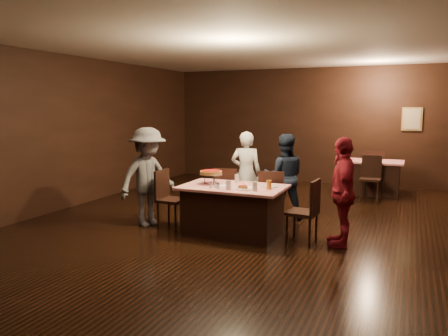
{
  "coord_description": "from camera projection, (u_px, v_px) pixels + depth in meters",
  "views": [
    {
      "loc": [
        2.21,
        -6.48,
        2.0
      ],
      "look_at": [
        -0.58,
        0.02,
        1.0
      ],
      "focal_mm": 35.0,
      "sensor_mm": 36.0,
      "label": 1
    }
  ],
  "objects": [
    {
      "name": "room",
      "position": [
        259.0,
        97.0,
        6.75
      ],
      "size": [
        10.0,
        10.04,
        3.02
      ],
      "color": "black",
      "rests_on": "ground"
    },
    {
      "name": "main_table",
      "position": [
        233.0,
        210.0,
        6.85
      ],
      "size": [
        1.6,
        1.0,
        0.77
      ],
      "primitive_type": "cube",
      "color": "#AB0B14",
      "rests_on": "ground"
    },
    {
      "name": "back_table",
      "position": [
        373.0,
        177.0,
        10.02
      ],
      "size": [
        1.3,
        0.9,
        0.77
      ],
      "primitive_type": "cube",
      "color": "red",
      "rests_on": "ground"
    },
    {
      "name": "chair_far_left",
      "position": [
        228.0,
        194.0,
        7.68
      ],
      "size": [
        0.47,
        0.47,
        0.95
      ],
      "primitive_type": "cube",
      "rotation": [
        0.0,
        0.0,
        3.27
      ],
      "color": "black",
      "rests_on": "ground"
    },
    {
      "name": "chair_far_right",
      "position": [
        272.0,
        198.0,
        7.36
      ],
      "size": [
        0.5,
        0.5,
        0.95
      ],
      "primitive_type": "cube",
      "rotation": [
        0.0,
        0.0,
        3.37
      ],
      "color": "black",
      "rests_on": "ground"
    },
    {
      "name": "chair_end_left",
      "position": [
        172.0,
        199.0,
        7.27
      ],
      "size": [
        0.43,
        0.43,
        0.95
      ],
      "primitive_type": "cube",
      "rotation": [
        0.0,
        0.0,
        1.54
      ],
      "color": "black",
      "rests_on": "ground"
    },
    {
      "name": "chair_end_right",
      "position": [
        302.0,
        211.0,
        6.41
      ],
      "size": [
        0.45,
        0.45,
        0.95
      ],
      "primitive_type": "cube",
      "rotation": [
        0.0,
        0.0,
        -1.65
      ],
      "color": "black",
      "rests_on": "ground"
    },
    {
      "name": "chair_back_near",
      "position": [
        370.0,
        178.0,
        9.37
      ],
      "size": [
        0.42,
        0.42,
        0.95
      ],
      "primitive_type": "cube",
      "rotation": [
        0.0,
        0.0,
        -0.01
      ],
      "color": "black",
      "rests_on": "ground"
    },
    {
      "name": "chair_back_far",
      "position": [
        375.0,
        170.0,
        10.55
      ],
      "size": [
        0.45,
        0.45,
        0.95
      ],
      "primitive_type": "cube",
      "rotation": [
        0.0,
        0.0,
        3.07
      ],
      "color": "black",
      "rests_on": "ground"
    },
    {
      "name": "diner_white_jacket",
      "position": [
        246.0,
        173.0,
        8.07
      ],
      "size": [
        0.62,
        0.46,
        1.55
      ],
      "primitive_type": "imported",
      "rotation": [
        0.0,
        0.0,
        3.32
      ],
      "color": "silver",
      "rests_on": "ground"
    },
    {
      "name": "diner_navy_hoodie",
      "position": [
        284.0,
        177.0,
        7.75
      ],
      "size": [
        0.89,
        0.79,
        1.52
      ],
      "primitive_type": "imported",
      "rotation": [
        0.0,
        0.0,
        3.48
      ],
      "color": "black",
      "rests_on": "ground"
    },
    {
      "name": "diner_grey_knit",
      "position": [
        148.0,
        177.0,
        7.3
      ],
      "size": [
        0.96,
        1.22,
        1.66
      ],
      "primitive_type": "imported",
      "rotation": [
        0.0,
        0.0,
        1.2
      ],
      "color": "#57575B",
      "rests_on": "ground"
    },
    {
      "name": "diner_red_shirt",
      "position": [
        342.0,
        192.0,
        6.22
      ],
      "size": [
        0.58,
        0.99,
        1.58
      ],
      "primitive_type": "imported",
      "rotation": [
        0.0,
        0.0,
        -1.35
      ],
      "color": "maroon",
      "rests_on": "ground"
    },
    {
      "name": "pizza_stand",
      "position": [
        211.0,
        173.0,
        6.97
      ],
      "size": [
        0.38,
        0.38,
        0.22
      ],
      "color": "black",
      "rests_on": "main_table"
    },
    {
      "name": "plate_with_slice",
      "position": [
        244.0,
        188.0,
        6.53
      ],
      "size": [
        0.25,
        0.25,
        0.06
      ],
      "color": "white",
      "rests_on": "main_table"
    },
    {
      "name": "plate_empty",
      "position": [
        270.0,
        187.0,
        6.72
      ],
      "size": [
        0.25,
        0.25,
        0.01
      ],
      "primitive_type": "cylinder",
      "color": "white",
      "rests_on": "main_table"
    },
    {
      "name": "glass_front_left",
      "position": [
        228.0,
        185.0,
        6.49
      ],
      "size": [
        0.08,
        0.08,
        0.14
      ],
      "primitive_type": "cylinder",
      "color": "silver",
      "rests_on": "main_table"
    },
    {
      "name": "glass_front_right",
      "position": [
        255.0,
        186.0,
        6.38
      ],
      "size": [
        0.08,
        0.08,
        0.14
      ],
      "primitive_type": "cylinder",
      "color": "silver",
      "rests_on": "main_table"
    },
    {
      "name": "glass_amber",
      "position": [
        269.0,
        185.0,
        6.51
      ],
      "size": [
        0.08,
        0.08,
        0.14
      ],
      "primitive_type": "cylinder",
      "color": "#BF7F26",
      "rests_on": "main_table"
    },
    {
      "name": "glass_back",
      "position": [
        237.0,
        179.0,
        7.08
      ],
      "size": [
        0.08,
        0.08,
        0.14
      ],
      "primitive_type": "cylinder",
      "color": "silver",
      "rests_on": "main_table"
    },
    {
      "name": "condiments",
      "position": [
        215.0,
        185.0,
        6.6
      ],
      "size": [
        0.17,
        0.1,
        0.09
      ],
      "color": "silver",
      "rests_on": "main_table"
    },
    {
      "name": "napkin_center",
      "position": [
        251.0,
        187.0,
        6.68
      ],
      "size": [
        0.19,
        0.19,
        0.01
      ],
      "primitive_type": "cube",
      "rotation": [
        0.0,
        0.0,
        0.21
      ],
      "color": "white",
      "rests_on": "main_table"
    },
    {
      "name": "napkin_left",
      "position": [
        223.0,
        186.0,
        6.81
      ],
      "size": [
        0.21,
        0.21,
        0.01
      ],
      "primitive_type": "cube",
      "rotation": [
        0.0,
        0.0,
        -0.35
      ],
      "color": "white",
      "rests_on": "main_table"
    }
  ]
}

